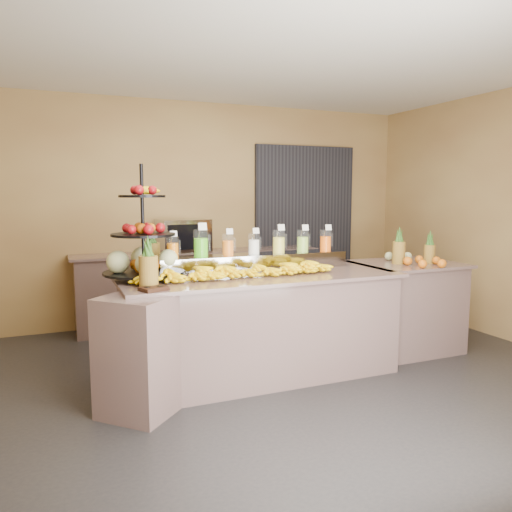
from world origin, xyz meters
TOP-DOWN VIEW (x-y plane):
  - ground at (0.00, 0.00)m, footprint 6.00×6.00m
  - room_envelope at (0.19, 0.79)m, footprint 6.04×5.02m
  - buffet_counter at (-0.12, 0.26)m, footprint 2.75×1.25m
  - right_counter at (1.70, 0.40)m, footprint 1.08×0.88m
  - back_ledge at (0.00, 2.25)m, footprint 3.10×0.55m
  - pitcher_tray at (0.06, 0.58)m, footprint 1.85×0.30m
  - juice_pitcher_orange_a at (-0.72, 0.58)m, footprint 0.11×0.11m
  - juice_pitcher_green at (-0.46, 0.58)m, footprint 0.13×0.14m
  - juice_pitcher_orange_b at (-0.20, 0.58)m, footprint 0.11×0.11m
  - juice_pitcher_milk at (0.06, 0.58)m, footprint 0.11×0.11m
  - juice_pitcher_lemon at (0.32, 0.58)m, footprint 0.12×0.12m
  - juice_pitcher_lime at (0.58, 0.58)m, footprint 0.12×0.12m
  - juice_pitcher_orange_c at (0.84, 0.58)m, footprint 0.11×0.12m
  - banana_heap at (-0.21, 0.23)m, footprint 1.80×0.16m
  - fruit_stand at (-0.95, 0.47)m, footprint 0.80×0.80m
  - condiment_caddy at (-1.03, -0.09)m, footprint 0.23×0.20m
  - pineapple_left_a at (-1.04, 0.03)m, footprint 0.15×0.15m
  - pineapple_left_b at (-0.88, 0.76)m, footprint 0.15×0.15m
  - right_fruit_pile at (1.72, 0.23)m, footprint 0.43×0.42m
  - oven_warmer at (-0.21, 2.25)m, footprint 0.64×0.48m

SIDE VIEW (x-z plane):
  - ground at x=0.00m, z-range 0.00..0.00m
  - buffet_counter at x=-0.12m, z-range 0.00..0.93m
  - back_ledge at x=0.00m, z-range 0.00..0.93m
  - right_counter at x=1.70m, z-range 0.00..0.93m
  - condiment_caddy at x=-1.03m, z-range 0.93..0.96m
  - banana_heap at x=-0.21m, z-range 0.92..1.07m
  - right_fruit_pile at x=1.72m, z-range 0.89..1.12m
  - pitcher_tray at x=0.06m, z-range 0.93..1.08m
  - pineapple_left_a at x=-1.04m, z-range 0.88..1.29m
  - pineapple_left_b at x=-0.88m, z-range 0.88..1.31m
  - oven_warmer at x=-0.21m, z-range 0.93..1.33m
  - juice_pitcher_orange_a at x=-0.72m, z-range 1.04..1.29m
  - juice_pitcher_milk at x=0.06m, z-range 1.04..1.30m
  - juice_pitcher_orange_b at x=-0.20m, z-range 1.04..1.30m
  - juice_pitcher_orange_c at x=0.84m, z-range 1.04..1.31m
  - fruit_stand at x=-0.95m, z-range 0.69..1.66m
  - juice_pitcher_lime at x=0.58m, z-range 1.03..1.31m
  - juice_pitcher_lemon at x=0.32m, z-range 1.03..1.32m
  - juice_pitcher_green at x=-0.46m, z-range 1.03..1.35m
  - room_envelope at x=0.19m, z-range 0.47..3.29m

